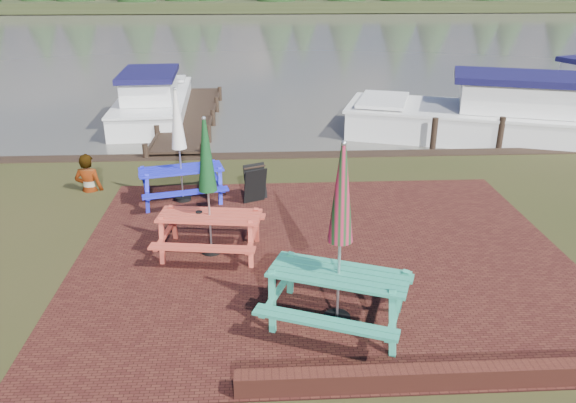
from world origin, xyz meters
The scene contains 12 objects.
ground centered at (0.00, 0.00, 0.00)m, with size 120.00×120.00×0.00m, color black.
paving centered at (0.00, 1.00, 0.01)m, with size 9.00×7.50×0.02m, color #341310.
brick_wall centered at (2.15, -2.42, 0.15)m, with size 6.21×1.79×0.30m.
water centered at (0.00, 37.00, 0.00)m, with size 120.00×60.00×0.02m, color #423F39.
picnic_table_teal centered at (-0.02, -1.13, 0.98)m, with size 2.53×2.40×2.80m.
picnic_table_red centered at (-2.05, 1.20, 0.90)m, with size 2.06×1.88×2.57m.
picnic_table_blue centered at (-2.88, 3.79, 0.90)m, with size 2.17×2.02×2.56m.
chalkboard centered at (-1.23, 3.67, 0.43)m, with size 0.55×0.68×0.83m.
jetty centered at (-3.50, 11.28, 0.11)m, with size 1.76×9.08×1.00m.
boat_jetty centered at (-4.92, 12.23, 0.40)m, with size 2.73×7.00×2.00m.
boat_near centered at (6.21, 8.94, 0.49)m, with size 9.05×5.51×2.31m.
person centered at (-5.19, 4.53, 0.90)m, with size 0.66×0.43×1.81m, color gray.
Camera 1 is at (-1.13, -8.16, 4.93)m, focal length 35.00 mm.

